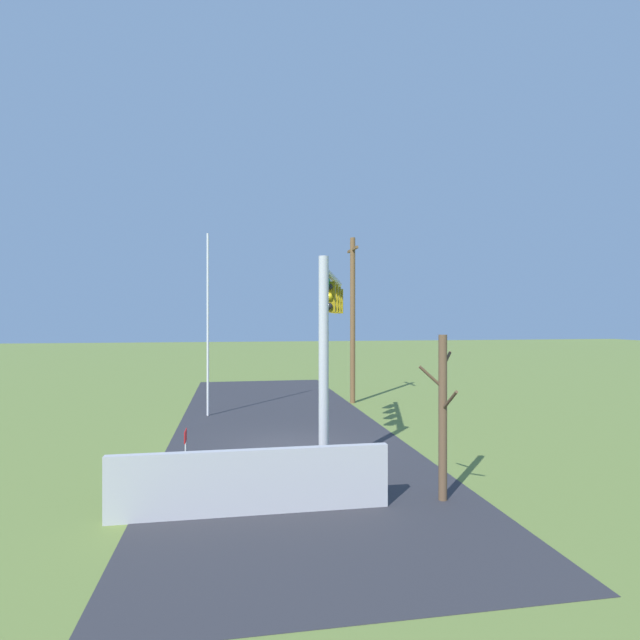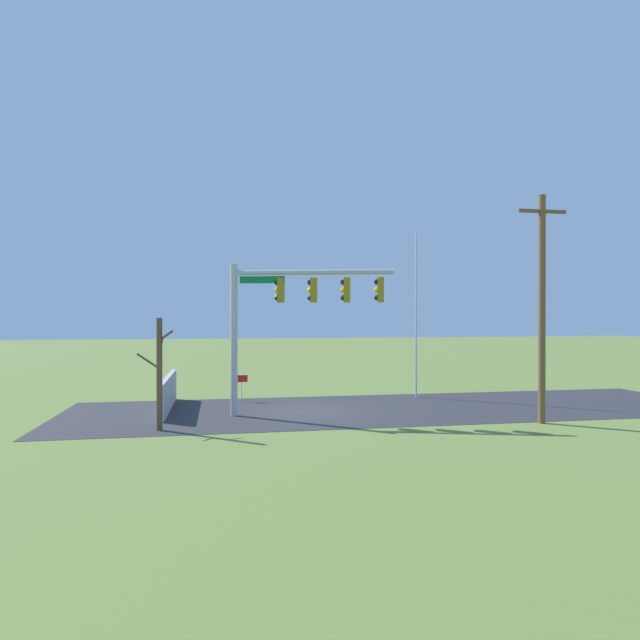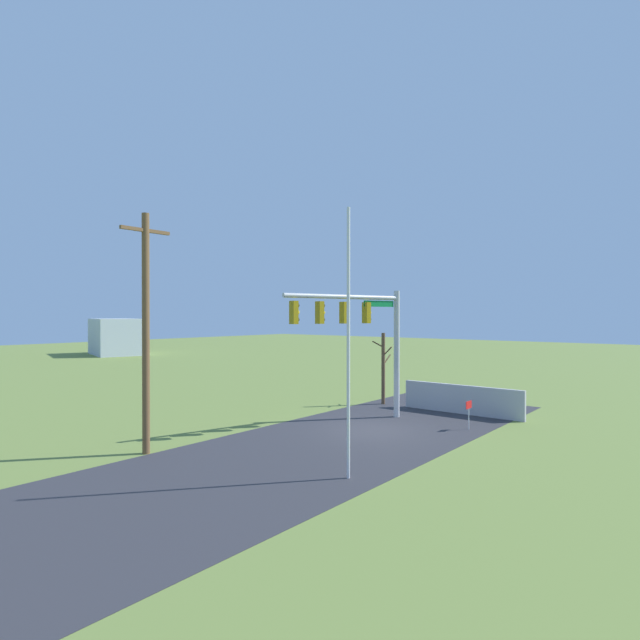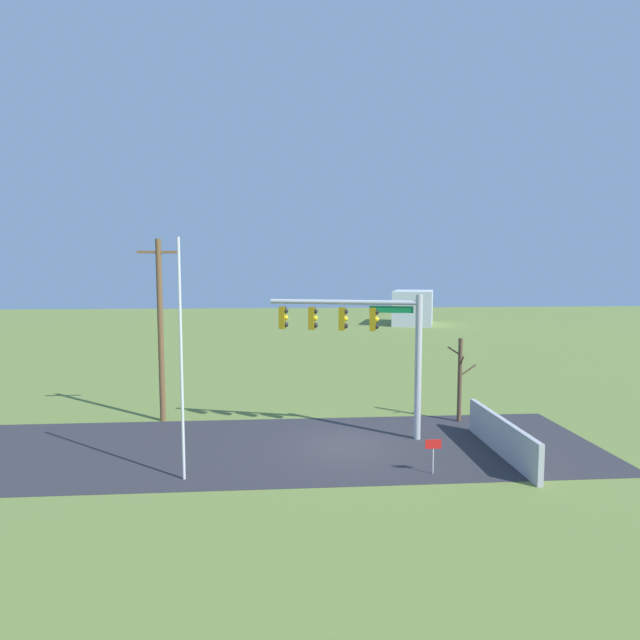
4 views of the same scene
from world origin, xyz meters
TOP-DOWN VIEW (x-y plane):
  - ground_plane at (0.00, 0.00)m, footprint 160.00×160.00m
  - road_surface at (-4.00, 0.00)m, footprint 28.00×8.00m
  - sidewalk_corner at (4.05, 0.64)m, footprint 6.00×6.00m
  - retaining_fence at (5.75, -1.45)m, footprint 0.20×6.11m
  - signal_mast at (1.00, 1.23)m, footprint 6.20×1.98m
  - flagpole at (-5.85, -2.94)m, footprint 0.10×0.10m
  - utility_pole at (-8.10, 4.17)m, footprint 1.90×0.26m
  - bare_tree at (5.66, 3.01)m, footprint 1.27×1.02m
  - open_sign at (2.60, -3.13)m, footprint 0.56×0.04m
  - distant_building at (14.95, 47.67)m, footprint 7.21×9.44m

SIDE VIEW (x-z plane):
  - ground_plane at x=0.00m, z-range 0.00..0.00m
  - sidewalk_corner at x=4.05m, z-range 0.00..0.01m
  - road_surface at x=-4.00m, z-range 0.00..0.01m
  - retaining_fence at x=5.75m, z-range 0.00..1.42m
  - open_sign at x=2.60m, z-range 0.30..1.52m
  - bare_tree at x=5.66m, z-range 0.06..3.96m
  - distant_building at x=14.95m, z-range 0.00..4.45m
  - flagpole at x=-5.85m, z-range 0.00..8.06m
  - signal_mast at x=1.00m, z-range 1.34..7.36m
  - utility_pole at x=-8.10m, z-range 0.17..8.59m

